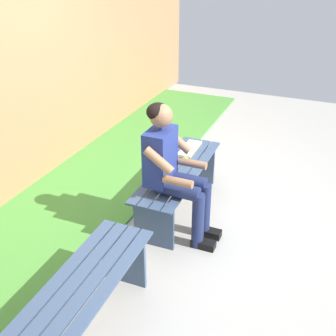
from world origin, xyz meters
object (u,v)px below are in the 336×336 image
Objects in this scene: apple at (185,160)px; book_open at (190,149)px; bench_near at (179,180)px; person_seated at (173,167)px; bench_far at (78,305)px.

apple reaches higher than book_open.
bench_near is 0.54m from person_seated.
bench_far is at bearing -0.00° from bench_near.
book_open is (-0.32, -0.07, -0.03)m from apple.
apple reaches higher than bench_near.
bench_near is 20.24× the size of apple.
person_seated is 0.57m from apple.
person_seated is 17.07× the size of apple.
apple is (-1.92, 0.02, 0.16)m from bench_far.
book_open is at bearing -178.59° from bench_far.
apple is at bearing 179.50° from bench_far.
apple is at bearing 172.77° from bench_near.
bench_near is at bearing 5.67° from book_open.
person_seated reaches higher than bench_near.
person_seated is at bearing 9.18° from apple.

